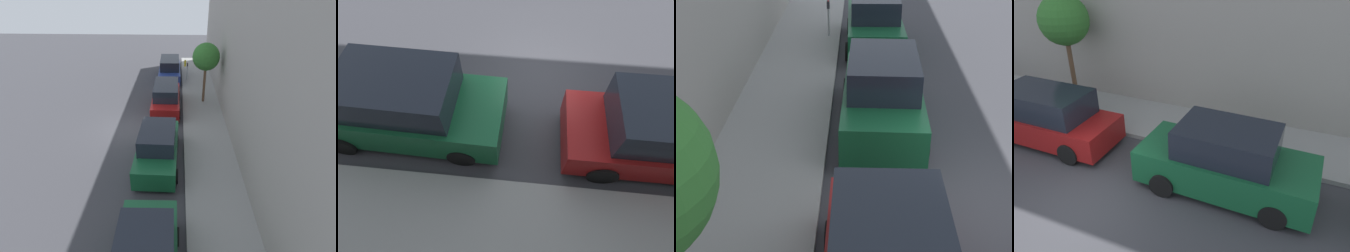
# 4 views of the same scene
# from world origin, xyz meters

# --- Properties ---
(ground_plane) EXTENTS (60.00, 60.00, 0.00)m
(ground_plane) POSITION_xyz_m (0.00, 0.00, 0.00)
(ground_plane) COLOR #38383D
(sidewalk) EXTENTS (2.75, 32.00, 0.15)m
(sidewalk) POSITION_xyz_m (4.87, 0.00, 0.07)
(sidewalk) COLOR gray
(sidewalk) RESTS_ON ground_plane
(parked_suv_second) EXTENTS (2.08, 4.84, 1.98)m
(parked_suv_second) POSITION_xyz_m (2.13, -3.27, 0.93)
(parked_suv_second) COLOR #14512D
(parked_suv_second) RESTS_ON ground_plane
(parked_minivan_third) EXTENTS (2.02, 4.90, 1.90)m
(parked_minivan_third) POSITION_xyz_m (2.28, 3.07, 0.92)
(parked_minivan_third) COLOR maroon
(parked_minivan_third) RESTS_ON ground_plane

